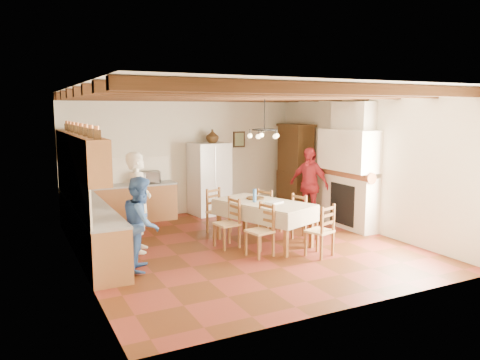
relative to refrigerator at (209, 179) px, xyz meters
The scene contains 31 objects.
floor 3.10m from the refrigerator, 100.68° to the right, with size 6.00×6.50×0.02m, color #4C230E.
ceiling 3.64m from the refrigerator, 100.68° to the right, with size 6.00×6.50×0.02m, color silver.
wall_back 0.88m from the refrigerator, 147.92° to the left, with size 6.00×0.02×3.00m, color beige.
wall_front 6.23m from the refrigerator, 95.09° to the right, with size 6.00×0.02×3.00m, color beige.
wall_left 4.64m from the refrigerator, 140.69° to the right, with size 0.02×6.50×3.00m, color beige.
wall_right 3.86m from the refrigerator, 49.84° to the right, with size 0.02×6.50×3.00m, color beige.
ceiling_beams 3.58m from the refrigerator, 100.68° to the right, with size 6.00×6.30×0.16m, color #341F0E, non-canonical shape.
lower_cabinets_left 3.78m from the refrigerator, 150.15° to the right, with size 0.60×4.30×0.86m, color brown.
lower_cabinets_back 2.15m from the refrigerator, behind, with size 2.30×0.60×0.86m, color brown.
countertop_left 3.75m from the refrigerator, 150.15° to the right, with size 0.62×4.30×0.04m, color slate.
countertop_back 2.10m from the refrigerator, behind, with size 2.34×0.62×0.04m, color slate.
backsplash_left 4.01m from the refrigerator, 152.18° to the right, with size 0.03×4.30×0.60m, color beige.
backsplash_back 2.14m from the refrigerator, behind, with size 2.30×0.03×0.60m, color beige.
upper_cabinets 3.97m from the refrigerator, 151.07° to the right, with size 0.35×4.20×0.70m, color brown.
fireplace 3.51m from the refrigerator, 51.37° to the right, with size 0.56×1.60×2.80m, color beige, non-canonical shape.
wall_picture 1.41m from the refrigerator, 17.47° to the left, with size 0.34×0.03×0.42m, color #2D2215.
refrigerator is the anchor object (origin of this frame).
hutch 2.28m from the refrigerator, 14.60° to the right, with size 0.52×1.25×2.26m, color #382210, non-canonical shape.
dining_table 2.97m from the refrigerator, 91.96° to the right, with size 1.59×2.15×0.84m.
chandelier 3.26m from the refrigerator, 91.96° to the right, with size 0.47×0.47×0.03m, color black.
chair_left_near 3.70m from the refrigerator, 98.91° to the right, with size 0.42×0.40×0.96m, color brown, non-canonical shape.
chair_left_far 3.03m from the refrigerator, 106.77° to the right, with size 0.42×0.40×0.96m, color brown, non-canonical shape.
chair_right_near 3.22m from the refrigerator, 75.82° to the right, with size 0.42×0.40×0.96m, color brown, non-canonical shape.
chair_right_far 2.34m from the refrigerator, 79.04° to the right, with size 0.42×0.40×0.96m, color brown, non-canonical shape.
chair_end_near 4.16m from the refrigerator, 84.41° to the right, with size 0.42×0.40×0.96m, color brown, non-canonical shape.
chair_end_far 1.96m from the refrigerator, 107.07° to the right, with size 0.42×0.40×0.96m, color brown, non-canonical shape.
person_man 3.39m from the refrigerator, 135.62° to the right, with size 0.68×0.45×1.88m, color silver.
person_woman_blue 4.29m from the refrigerator, 128.14° to the right, with size 0.76×0.59×1.56m, color #355C9F.
person_woman_red 2.54m from the refrigerator, 46.43° to the right, with size 1.03×0.43×1.76m, color #BF2A36.
microwave 1.54m from the refrigerator, behind, with size 0.49×0.33×0.27m, color silver.
fridge_vase 1.08m from the refrigerator, ahead, with size 0.32×0.32×0.33m, color #382210.
Camera 1 is at (-4.02, -7.87, 2.63)m, focal length 35.00 mm.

